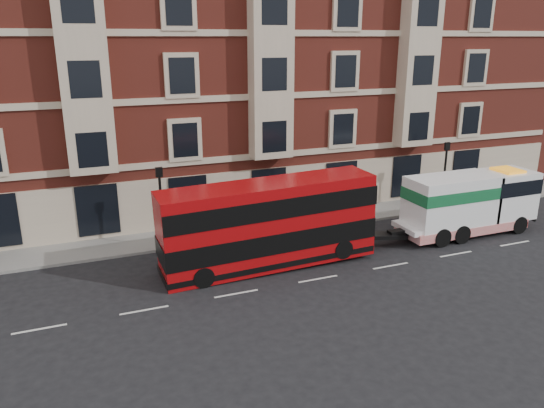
% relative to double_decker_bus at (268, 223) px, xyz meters
% --- Properties ---
extents(ground, '(120.00, 120.00, 0.00)m').
position_rel_double_decker_bus_xyz_m(ground, '(1.61, -2.22, -2.25)').
color(ground, black).
rests_on(ground, ground).
extents(sidewalk, '(90.00, 3.00, 0.15)m').
position_rel_double_decker_bus_xyz_m(sidewalk, '(1.61, 5.28, -2.18)').
color(sidewalk, slate).
rests_on(sidewalk, ground).
extents(victorian_terrace, '(45.00, 12.00, 20.40)m').
position_rel_double_decker_bus_xyz_m(victorian_terrace, '(2.11, 12.78, 7.81)').
color(victorian_terrace, maroon).
rests_on(victorian_terrace, ground).
extents(lamp_post_west, '(0.35, 0.15, 4.35)m').
position_rel_double_decker_bus_xyz_m(lamp_post_west, '(-4.39, 3.98, 0.42)').
color(lamp_post_west, black).
rests_on(lamp_post_west, sidewalk).
extents(lamp_post_east, '(0.35, 0.15, 4.35)m').
position_rel_double_decker_bus_xyz_m(lamp_post_east, '(13.61, 3.98, 0.42)').
color(lamp_post_east, black).
rests_on(lamp_post_east, sidewalk).
extents(double_decker_bus, '(10.51, 2.41, 4.25)m').
position_rel_double_decker_bus_xyz_m(double_decker_bus, '(0.00, 0.00, 0.00)').
color(double_decker_bus, '#A6090C').
rests_on(double_decker_bus, ground).
extents(tow_truck, '(8.41, 2.49, 3.50)m').
position_rel_double_decker_bus_xyz_m(tow_truck, '(12.06, 0.00, -0.39)').
color(tow_truck, white).
rests_on(tow_truck, ground).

